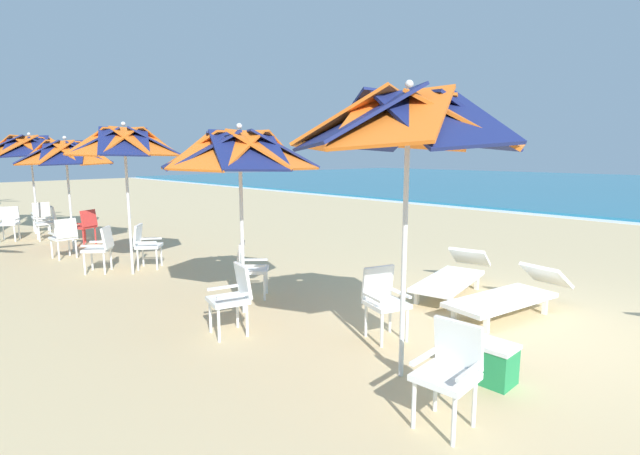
{
  "coord_description": "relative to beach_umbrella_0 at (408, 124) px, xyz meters",
  "views": [
    {
      "loc": [
        2.36,
        -5.73,
        2.23
      ],
      "look_at": [
        -3.13,
        -0.4,
        1.0
      ],
      "focal_mm": 26.2,
      "sensor_mm": 36.0,
      "label": 1
    }
  ],
  "objects": [
    {
      "name": "sun_lounger_2",
      "position": [
        -1.1,
        2.9,
        -2.21
      ],
      "size": [
        1.03,
        2.23,
        0.62
      ],
      "color": "white",
      "rests_on": "ground"
    },
    {
      "name": "plastic_chair_9",
      "position": [
        -11.4,
        -1.16,
        -1.99
      ],
      "size": [
        0.61,
        0.59,
        0.87
      ],
      "color": "white",
      "rests_on": "ground"
    },
    {
      "name": "sun_lounger_1",
      "position": [
        -0.02,
        2.56,
        -2.21
      ],
      "size": [
        1.01,
        2.22,
        0.62
      ],
      "color": "white",
      "rests_on": "ground"
    },
    {
      "name": "beach_umbrella_1",
      "position": [
        -2.67,
        -0.04,
        -0.25
      ],
      "size": [
        2.15,
        2.15,
        2.62
      ],
      "color": "silver",
      "rests_on": "ground"
    },
    {
      "name": "plastic_chair_10",
      "position": [
        -10.8,
        -0.41,
        -1.99
      ],
      "size": [
        0.49,
        0.52,
        0.87
      ],
      "color": "white",
      "rests_on": "ground"
    },
    {
      "name": "plastic_chair_6",
      "position": [
        -8.13,
        -0.79,
        -1.99
      ],
      "size": [
        0.51,
        0.48,
        0.87
      ],
      "color": "white",
      "rests_on": "ground"
    },
    {
      "name": "beach_umbrella_2",
      "position": [
        -5.86,
        -0.3,
        -0.11
      ],
      "size": [
        2.03,
        2.03,
        2.77
      ],
      "color": "silver",
      "rests_on": "ground"
    },
    {
      "name": "ground_plane",
      "position": [
        0.24,
        2.06,
        -2.49
      ],
      "size": [
        80.0,
        80.0,
        0.0
      ],
      "primitive_type": "plane",
      "color": "#D3B784"
    },
    {
      "name": "plastic_chair_3",
      "position": [
        -2.12,
        -0.58,
        -1.99
      ],
      "size": [
        0.54,
        0.56,
        0.87
      ],
      "color": "white",
      "rests_on": "ground"
    },
    {
      "name": "cooler_box",
      "position": [
        0.66,
        0.53,
        -2.29
      ],
      "size": [
        0.5,
        0.34,
        0.4
      ],
      "color": "#238C4C",
      "rests_on": "ground"
    },
    {
      "name": "plastic_chair_0",
      "position": [
        0.78,
        -0.42,
        -1.99
      ],
      "size": [
        0.46,
        0.49,
        0.87
      ],
      "color": "white",
      "rests_on": "ground"
    },
    {
      "name": "beach_umbrella_3",
      "position": [
        -8.84,
        -0.42,
        -0.29
      ],
      "size": [
        2.07,
        2.07,
        2.6
      ],
      "color": "silver",
      "rests_on": "ground"
    },
    {
      "name": "plastic_chair_1",
      "position": [
        -0.75,
        0.66,
        -1.99
      ],
      "size": [
        0.58,
        0.56,
        0.87
      ],
      "color": "white",
      "rests_on": "ground"
    },
    {
      "name": "beach_umbrella_4",
      "position": [
        -11.69,
        -0.46,
        -0.12
      ],
      "size": [
        2.43,
        2.43,
        2.75
      ],
      "color": "silver",
      "rests_on": "ground"
    },
    {
      "name": "plastic_chair_5",
      "position": [
        -6.12,
        0.09,
        -1.99
      ],
      "size": [
        0.63,
        0.63,
        0.87
      ],
      "color": "white",
      "rests_on": "ground"
    },
    {
      "name": "plastic_chair_8",
      "position": [
        -12.17,
        -0.24,
        -1.99
      ],
      "size": [
        0.52,
        0.49,
        0.87
      ],
      "color": "white",
      "rests_on": "ground"
    },
    {
      "name": "beach_umbrella_0",
      "position": [
        0.0,
        0.0,
        0.0
      ],
      "size": [
        2.21,
        2.21,
        2.89
      ],
      "color": "silver",
      "rests_on": "ground"
    },
    {
      "name": "plastic_chair_4",
      "position": [
        -6.4,
        -0.65,
        -1.99
      ],
      "size": [
        0.63,
        0.63,
        0.87
      ],
      "color": "white",
      "rests_on": "ground"
    },
    {
      "name": "plastic_chair_7",
      "position": [
        -9.42,
        0.05,
        -1.99
      ],
      "size": [
        0.6,
        0.58,
        0.87
      ],
      "color": "red",
      "rests_on": "ground"
    },
    {
      "name": "plastic_chair_2",
      "position": [
        -3.2,
        0.44,
        -1.99
      ],
      "size": [
        0.63,
        0.63,
        0.87
      ],
      "color": "white",
      "rests_on": "ground"
    }
  ]
}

